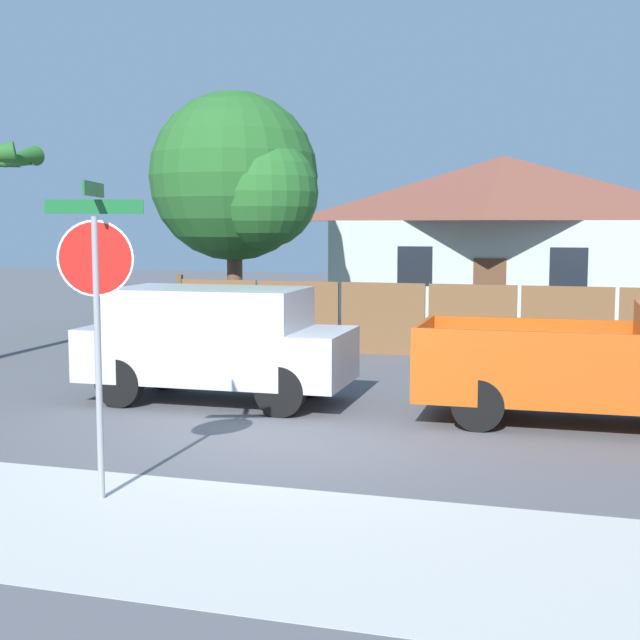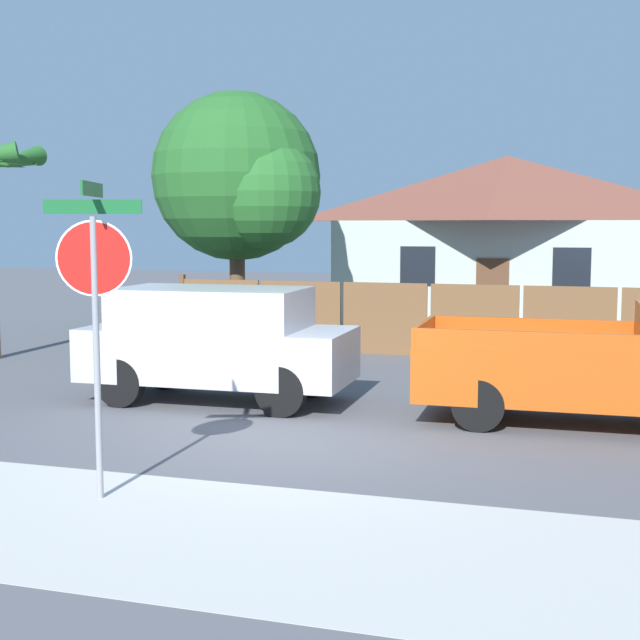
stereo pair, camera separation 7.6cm
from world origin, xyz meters
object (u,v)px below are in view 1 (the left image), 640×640
(house, at_px, (503,234))
(stop_sign, at_px, (96,283))
(red_suv, at_px, (216,340))
(oak_tree, at_px, (240,180))
(orange_pickup, at_px, (609,366))

(house, bearing_deg, stop_sign, -96.59)
(red_suv, bearing_deg, oak_tree, 107.67)
(stop_sign, bearing_deg, oak_tree, 86.94)
(oak_tree, relative_size, orange_pickup, 1.23)
(orange_pickup, bearing_deg, house, 99.75)
(house, height_order, red_suv, house)
(orange_pickup, height_order, stop_sign, stop_sign)
(oak_tree, bearing_deg, red_suv, -71.03)
(house, relative_size, red_suv, 2.27)
(house, relative_size, orange_pickup, 1.96)
(house, height_order, oak_tree, oak_tree)
(oak_tree, distance_m, orange_pickup, 12.34)
(orange_pickup, relative_size, stop_sign, 1.52)
(house, xyz_separation_m, stop_sign, (-2.34, -20.28, -0.30))
(oak_tree, bearing_deg, stop_sign, -74.51)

